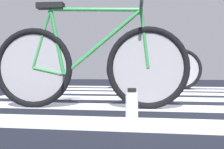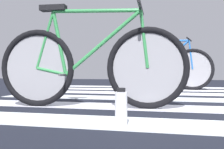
{
  "view_description": "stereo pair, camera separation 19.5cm",
  "coord_description": "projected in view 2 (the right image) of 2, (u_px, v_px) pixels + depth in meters",
  "views": [
    {
      "loc": [
        -0.56,
        -3.39,
        0.35
      ],
      "look_at": [
        -0.92,
        -1.08,
        0.32
      ],
      "focal_mm": 43.24,
      "sensor_mm": 36.0,
      "label": 1
    },
    {
      "loc": [
        -0.37,
        -3.39,
        0.35
      ],
      "look_at": [
        -0.92,
        -1.08,
        0.32
      ],
      "focal_mm": 43.24,
      "sensor_mm": 36.0,
      "label": 2
    }
  ],
  "objects": [
    {
      "name": "bicycle_2_of_2",
      "position": [
        163.0,
        68.0,
        4.84
      ],
      "size": [
        1.72,
        0.54,
        0.93
      ],
      "rotation": [
        0.0,
        0.0,
        -0.17
      ],
      "color": "black",
      "rests_on": "ground"
    },
    {
      "name": "cyclist_2_of_2",
      "position": [
        146.0,
        53.0,
        4.96
      ],
      "size": [
        0.37,
        0.44,
        1.03
      ],
      "rotation": [
        0.0,
        0.0,
        -0.17
      ],
      "color": "#A87A5B",
      "rests_on": "ground"
    },
    {
      "name": "ground",
      "position": [
        208.0,
        99.0,
        3.21
      ],
      "size": [
        18.0,
        14.0,
        0.02
      ],
      "color": "black"
    },
    {
      "name": "water_bottle",
      "position": [
        121.0,
        108.0,
        1.61
      ],
      "size": [
        0.07,
        0.07,
        0.23
      ],
      "color": "white",
      "rests_on": "ground"
    },
    {
      "name": "bicycle_1_of_2",
      "position": [
        90.0,
        65.0,
        2.42
      ],
      "size": [
        1.74,
        0.52,
        0.93
      ],
      "rotation": [
        0.0,
        0.0,
        0.07
      ],
      "color": "black",
      "rests_on": "ground"
    },
    {
      "name": "crosswalk_markings",
      "position": [
        208.0,
        97.0,
        3.4
      ],
      "size": [
        5.42,
        4.26,
        0.0
      ],
      "color": "silver",
      "rests_on": "ground"
    }
  ]
}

